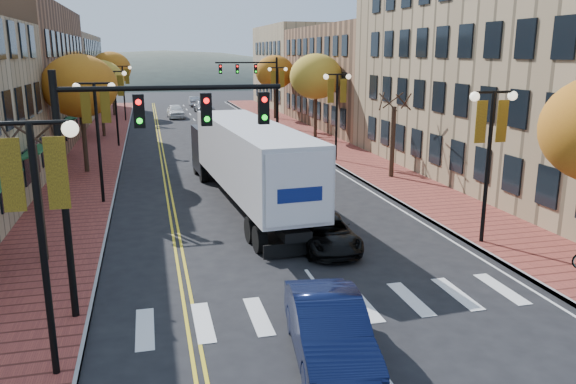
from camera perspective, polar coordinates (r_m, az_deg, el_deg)
ground at (r=15.54m, az=7.10°, el=-14.69°), size 200.00×200.00×0.00m
sidewalk_left at (r=45.94m, az=-18.75°, el=4.03°), size 4.00×85.00×0.15m
sidewalk_right at (r=47.88m, az=3.29°, el=5.12°), size 4.00×85.00×0.15m
building_left_far at (r=74.68m, az=-23.60°, el=10.79°), size 12.00×26.00×9.50m
building_right_near at (r=37.12m, az=26.13°, el=12.71°), size 15.00×28.00×15.00m
building_right_mid at (r=59.59m, az=9.53°, el=11.46°), size 15.00×24.00×10.00m
building_right_far at (r=80.24m, az=3.18°, el=12.58°), size 15.00×20.00×11.00m
tree_left_a at (r=21.67m, az=-23.99°, el=-1.07°), size 0.28×0.28×4.20m
tree_left_b at (r=36.94m, az=-20.39°, el=10.05°), size 4.48×4.48×7.21m
tree_left_c at (r=52.88m, az=-18.56°, el=10.70°), size 4.16×4.16×6.69m
tree_left_d at (r=70.81m, az=-17.54°, el=11.87°), size 4.61×4.61×7.42m
tree_right_b at (r=34.14m, az=10.58°, el=5.02°), size 0.28×0.28×4.20m
tree_right_c at (r=48.79m, az=2.85°, el=11.63°), size 4.48×4.48×7.21m
tree_right_d at (r=64.27m, az=-1.36°, el=12.07°), size 4.35×4.35×7.00m
lamp_left_a at (r=13.28m, az=-24.09°, el=-0.91°), size 1.96×0.36×6.05m
lamp_left_b at (r=28.95m, az=-18.86°, el=7.02°), size 1.96×0.36×6.05m
lamp_left_c at (r=46.84m, az=-17.16°, el=9.53°), size 1.96×0.36×6.05m
lamp_left_d at (r=64.80m, az=-16.40°, el=10.65°), size 1.96×0.36×6.05m
lamp_right_a at (r=22.73m, az=19.85°, el=5.23°), size 1.96×0.36×6.05m
lamp_right_b at (r=38.90m, az=4.99°, el=9.31°), size 1.96×0.36×6.05m
lamp_right_c at (r=56.19m, az=-1.05°, el=10.78°), size 1.96×0.36×6.05m
traffic_mast_near at (r=15.88m, az=-15.32°, el=4.41°), size 6.10×0.35×7.00m
traffic_mast_far at (r=55.74m, az=-3.12°, el=11.38°), size 6.10×0.34×7.00m
semi_truck at (r=27.64m, az=-4.44°, el=3.59°), size 3.87×17.01×4.22m
navy_sedan at (r=14.22m, az=4.21°, el=-13.81°), size 2.29×5.06×1.61m
black_suv at (r=21.91m, az=3.91°, el=-4.17°), size 2.30×4.54×1.23m
car_far_white at (r=67.35m, az=-11.35°, el=8.05°), size 2.06×4.71×1.58m
car_far_silver at (r=72.97m, az=-8.57°, el=8.58°), size 2.42×5.33×1.51m
car_far_oncoming at (r=81.87m, az=-9.49°, el=9.07°), size 1.49×4.23×1.39m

